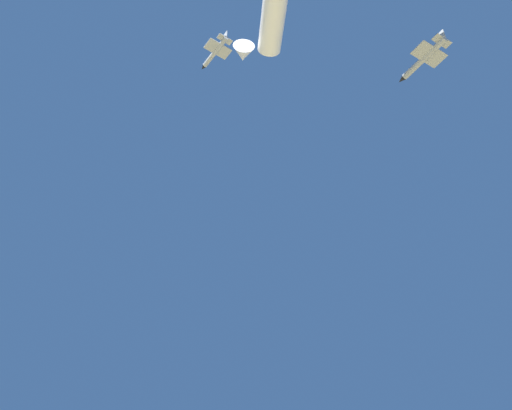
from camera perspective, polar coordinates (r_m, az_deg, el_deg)
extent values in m
cone|color=white|center=(151.94, -1.40, 16.21)|extent=(7.56, 7.00, 6.08)
cylinder|color=#999EA3|center=(173.06, -4.45, 16.31)|extent=(11.36, 8.92, 1.50)
cone|color=black|center=(177.12, -5.77, 14.69)|extent=(2.50, 2.39, 1.50)
cube|color=#999EA3|center=(172.11, -4.18, 16.61)|extent=(8.29, 9.05, 0.24)
cube|color=#999EA3|center=(171.82, -3.40, 17.92)|extent=(2.05, 1.58, 2.60)
cube|color=#999EA3|center=(170.39, -3.42, 17.58)|extent=(4.46, 5.05, 0.20)
cylinder|color=#999EA3|center=(134.95, 17.86, 14.97)|extent=(10.91, 9.52, 1.50)
cone|color=black|center=(137.65, 15.59, 13.02)|extent=(2.50, 2.44, 1.50)
cube|color=#999EA3|center=(134.31, 18.35, 15.32)|extent=(8.52, 8.95, 0.24)
cube|color=#999EA3|center=(134.72, 19.43, 16.94)|extent=(1.97, 1.70, 2.60)
cube|color=#999EA3|center=(133.36, 19.59, 16.49)|extent=(4.62, 4.96, 0.20)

